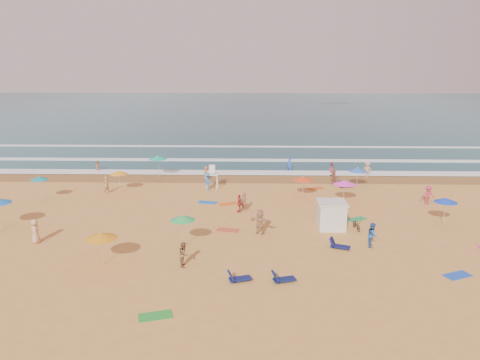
{
  "coord_description": "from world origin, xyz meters",
  "views": [
    {
      "loc": [
        -1.57,
        -37.32,
        12.53
      ],
      "look_at": [
        -2.64,
        6.0,
        1.5
      ],
      "focal_mm": 35.0,
      "sensor_mm": 36.0,
      "label": 1
    }
  ],
  "objects": [
    {
      "name": "lifeguard_stand",
      "position": [
        -5.49,
        8.18,
        1.05
      ],
      "size": [
        1.2,
        1.2,
        2.1
      ],
      "primitive_type": null,
      "color": "white",
      "rests_on": "ground"
    },
    {
      "name": "beachgoers",
      "position": [
        1.05,
        3.65,
        0.82
      ],
      "size": [
        36.45,
        27.2,
        2.13
      ],
      "color": "#A7834D",
      "rests_on": "ground"
    },
    {
      "name": "beach_umbrellas",
      "position": [
        2.45,
        1.18,
        2.1
      ],
      "size": [
        53.92,
        30.39,
        0.82
      ],
      "color": "yellow",
      "rests_on": "ground"
    },
    {
      "name": "bicycle",
      "position": [
        6.53,
        -3.3,
        0.4
      ],
      "size": [
        0.7,
        1.58,
        0.81
      ],
      "primitive_type": "imported",
      "rotation": [
        0.0,
        0.0,
        0.11
      ],
      "color": "black",
      "rests_on": "ground"
    },
    {
      "name": "loungers",
      "position": [
        9.32,
        -5.75,
        0.17
      ],
      "size": [
        53.57,
        22.18,
        0.34
      ],
      "color": "#0F134D",
      "rests_on": "ground"
    },
    {
      "name": "ground",
      "position": [
        0.0,
        0.0,
        0.0
      ],
      "size": [
        220.0,
        220.0,
        0.0
      ],
      "primitive_type": "plane",
      "color": "gold",
      "rests_on": "ground"
    },
    {
      "name": "ocean",
      "position": [
        0.0,
        84.0,
        0.0
      ],
      "size": [
        220.0,
        140.0,
        0.18
      ],
      "primitive_type": "cube",
      "color": "#0C4756",
      "rests_on": "ground"
    },
    {
      "name": "towels",
      "position": [
        3.01,
        -2.71,
        0.01
      ],
      "size": [
        45.98,
        26.53,
        0.03
      ],
      "color": "#BD5617",
      "rests_on": "ground"
    },
    {
      "name": "cabana",
      "position": [
        4.63,
        -3.0,
        1.0
      ],
      "size": [
        2.0,
        2.0,
        2.0
      ],
      "primitive_type": "cube",
      "color": "silver",
      "rests_on": "ground"
    },
    {
      "name": "surf_foam",
      "position": [
        0.0,
        21.32,
        0.1
      ],
      "size": [
        200.0,
        18.7,
        0.05
      ],
      "color": "white",
      "rests_on": "ground"
    },
    {
      "name": "cabana_roof",
      "position": [
        4.63,
        -3.0,
        2.06
      ],
      "size": [
        2.2,
        2.2,
        0.12
      ],
      "primitive_type": "cube",
      "color": "silver",
      "rests_on": "cabana"
    },
    {
      "name": "wet_sand",
      "position": [
        0.0,
        12.5,
        0.01
      ],
      "size": [
        220.0,
        220.0,
        0.0
      ],
      "primitive_type": "plane",
      "color": "olive",
      "rests_on": "ground"
    }
  ]
}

